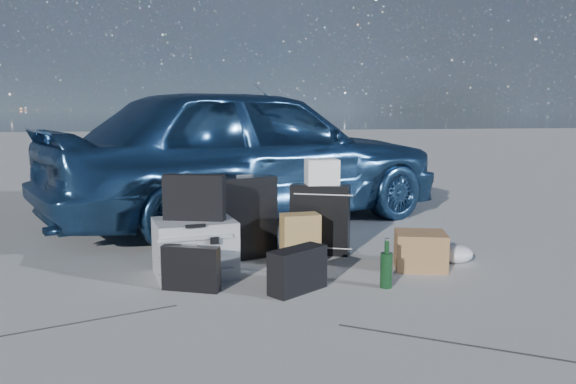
% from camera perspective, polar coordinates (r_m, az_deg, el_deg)
% --- Properties ---
extents(ground, '(60.00, 60.00, 0.00)m').
position_cam_1_polar(ground, '(3.91, -1.45, -9.71)').
color(ground, '#9E9E9A').
rests_on(ground, ground).
extents(car, '(4.72, 3.27, 1.49)m').
position_cam_1_polar(car, '(6.06, -3.86, 3.89)').
color(car, '#2D5785').
rests_on(car, ground).
extents(pelican_case, '(0.63, 0.54, 0.41)m').
position_cam_1_polar(pelican_case, '(4.21, -9.45, -5.58)').
color(pelican_case, '#A5A8AB').
rests_on(pelican_case, ground).
extents(laptop_bag, '(0.46, 0.24, 0.33)m').
position_cam_1_polar(laptop_bag, '(4.14, -9.51, -0.54)').
color(laptop_bag, black).
rests_on(laptop_bag, pelican_case).
extents(briefcase, '(0.40, 0.24, 0.31)m').
position_cam_1_polar(briefcase, '(3.87, -9.84, -7.66)').
color(briefcase, black).
rests_on(briefcase, ground).
extents(suitcase_left, '(0.55, 0.32, 0.67)m').
position_cam_1_polar(suitcase_left, '(4.62, -4.46, -2.62)').
color(suitcase_left, black).
rests_on(suitcase_left, ground).
extents(suitcase_right, '(0.52, 0.36, 0.59)m').
position_cam_1_polar(suitcase_right, '(4.77, 3.27, -2.77)').
color(suitcase_right, black).
rests_on(suitcase_right, ground).
extents(white_carton, '(0.28, 0.23, 0.21)m').
position_cam_1_polar(white_carton, '(4.72, 3.46, 2.06)').
color(white_carton, silver).
rests_on(white_carton, suitcase_right).
extents(duffel_bag, '(0.67, 0.41, 0.31)m').
position_cam_1_polar(duffel_bag, '(4.97, -7.78, -4.03)').
color(duffel_bag, black).
rests_on(duffel_bag, ground).
extents(flat_box_white, '(0.52, 0.45, 0.08)m').
position_cam_1_polar(flat_box_white, '(4.94, -8.06, -1.84)').
color(flat_box_white, silver).
rests_on(flat_box_white, duffel_bag).
extents(flat_box_black, '(0.37, 0.32, 0.07)m').
position_cam_1_polar(flat_box_black, '(4.92, -8.30, -1.04)').
color(flat_box_black, black).
rests_on(flat_box_black, flat_box_white).
extents(kraft_bag, '(0.31, 0.19, 0.40)m').
position_cam_1_polar(kraft_bag, '(4.48, 1.24, -4.75)').
color(kraft_bag, '#9E7344').
rests_on(kraft_bag, ground).
extents(cardboard_box, '(0.46, 0.43, 0.28)m').
position_cam_1_polar(cardboard_box, '(4.46, 13.30, -5.80)').
color(cardboard_box, olive).
rests_on(cardboard_box, ground).
extents(plastic_bag, '(0.30, 0.26, 0.14)m').
position_cam_1_polar(plastic_bag, '(4.71, 16.81, -6.05)').
color(plastic_bag, silver).
rests_on(plastic_bag, ground).
extents(messenger_bag, '(0.44, 0.37, 0.30)m').
position_cam_1_polar(messenger_bag, '(3.80, 0.98, -7.92)').
color(messenger_bag, black).
rests_on(messenger_bag, ground).
extents(green_bottle, '(0.11, 0.11, 0.33)m').
position_cam_1_polar(green_bottle, '(3.93, 9.97, -7.22)').
color(green_bottle, black).
rests_on(green_bottle, ground).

